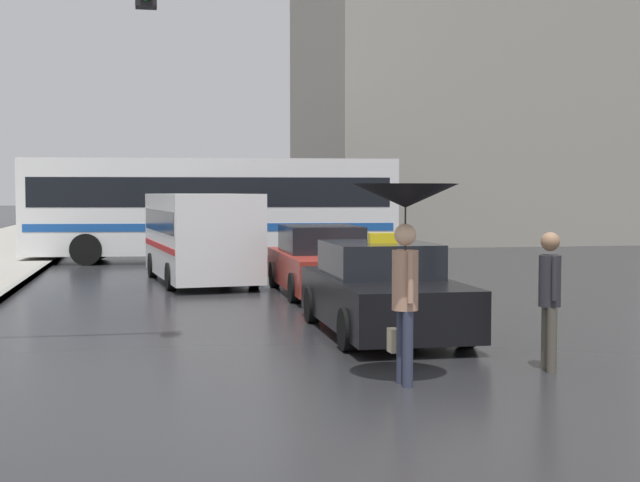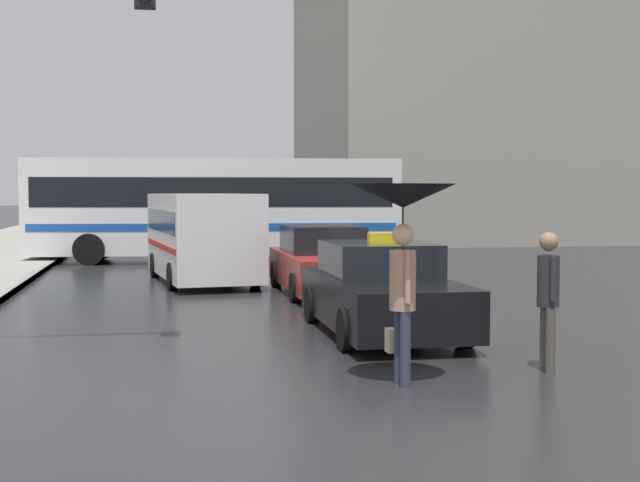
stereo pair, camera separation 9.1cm
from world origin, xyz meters
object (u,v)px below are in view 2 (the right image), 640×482
(taxi, at_px, (381,292))
(ambulance_van, at_px, (202,233))
(city_bus, at_px, (215,205))
(sedan_red, at_px, (324,263))
(pedestrian_man, at_px, (548,290))
(pedestrian_with_umbrella, at_px, (403,217))

(taxi, relative_size, ambulance_van, 0.78)
(taxi, bearing_deg, city_bus, -83.94)
(ambulance_van, bearing_deg, city_bus, -103.33)
(sedan_red, bearing_deg, city_bus, -79.60)
(city_bus, xyz_separation_m, pedestrian_man, (2.88, -18.30, -0.80))
(city_bus, relative_size, pedestrian_with_umbrella, 5.12)
(taxi, distance_m, ambulance_van, 8.84)
(ambulance_van, height_order, city_bus, city_bus)
(sedan_red, distance_m, pedestrian_man, 8.90)
(ambulance_van, height_order, pedestrian_with_umbrella, pedestrian_with_umbrella)
(city_bus, bearing_deg, pedestrian_with_umbrella, 7.69)
(sedan_red, height_order, ambulance_van, ambulance_van)
(taxi, height_order, pedestrian_with_umbrella, pedestrian_with_umbrella)
(sedan_red, relative_size, city_bus, 0.40)
(city_bus, bearing_deg, pedestrian_man, 13.85)
(pedestrian_man, bearing_deg, taxi, -151.67)
(sedan_red, bearing_deg, pedestrian_with_umbrella, 84.88)
(ambulance_van, relative_size, pedestrian_with_umbrella, 2.47)
(sedan_red, bearing_deg, ambulance_van, -49.37)
(ambulance_van, xyz_separation_m, pedestrian_man, (3.62, -11.72, -0.21))
(sedan_red, relative_size, ambulance_van, 0.83)
(ambulance_van, xyz_separation_m, pedestrian_with_umbrella, (1.65, -12.16, 0.71))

